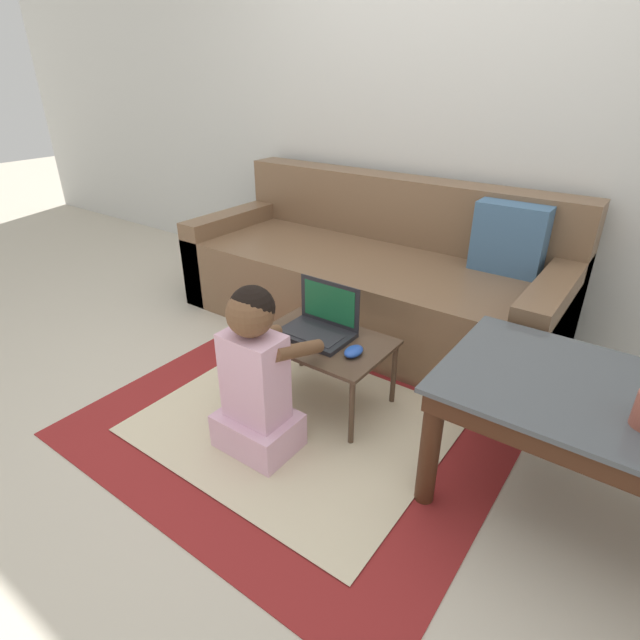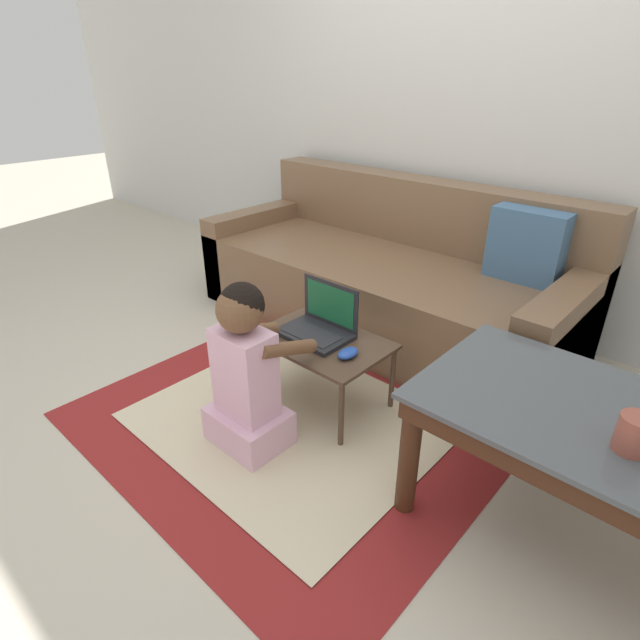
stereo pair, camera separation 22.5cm
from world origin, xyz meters
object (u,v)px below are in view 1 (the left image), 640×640
object	(u,v)px
coffee_table	(635,424)
laptop_desk	(323,346)
person_seated	(256,376)
couch	(373,276)
computer_mouse	(354,351)
laptop	(319,327)

from	to	relation	value
coffee_table	laptop_desk	bearing A→B (deg)	179.75
person_seated	coffee_table	bearing A→B (deg)	18.25
couch	coffee_table	world-z (taller)	couch
coffee_table	computer_mouse	xyz separation A→B (m)	(-1.01, -0.03, -0.08)
laptop_desk	person_seated	size ratio (longest dim) A/B	0.81
laptop	person_seated	bearing A→B (deg)	-87.95
couch	laptop	distance (m)	0.87
person_seated	laptop	bearing A→B (deg)	92.05
coffee_table	person_seated	xyz separation A→B (m)	(-1.22, -0.40, -0.08)
computer_mouse	person_seated	bearing A→B (deg)	-119.30
coffee_table	laptop	xyz separation A→B (m)	(-1.24, 0.03, -0.06)
couch	coffee_table	bearing A→B (deg)	-31.11
couch	laptop_desk	world-z (taller)	couch
couch	computer_mouse	world-z (taller)	couch
coffee_table	laptop	distance (m)	1.24
laptop	coffee_table	bearing A→B (deg)	-1.48
laptop_desk	laptop	distance (m)	0.09
computer_mouse	person_seated	distance (m)	0.43
coffee_table	person_seated	distance (m)	1.29
computer_mouse	person_seated	size ratio (longest dim) A/B	0.15
laptop	person_seated	size ratio (longest dim) A/B	0.44
laptop_desk	laptop	xyz separation A→B (m)	(-0.05, 0.03, 0.07)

